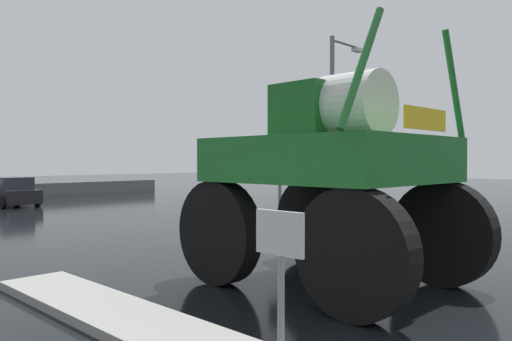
{
  "coord_description": "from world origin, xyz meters",
  "views": [
    {
      "loc": [
        -7.79,
        0.49,
        2.38
      ],
      "look_at": [
        0.09,
        8.09,
        2.16
      ],
      "focal_mm": 34.78,
      "sensor_mm": 36.0,
      "label": 1
    }
  ],
  "objects_px": {
    "sedan_ahead": "(11,192)",
    "oversize_sprayer": "(330,174)",
    "traffic_signal_near_right": "(276,159)",
    "streetlight_near_right": "(335,118)",
    "lane_arrow_sign": "(280,266)"
  },
  "relations": [
    {
      "from": "lane_arrow_sign",
      "to": "sedan_ahead",
      "type": "relative_size",
      "value": 0.42
    },
    {
      "from": "sedan_ahead",
      "to": "traffic_signal_near_right",
      "type": "height_order",
      "value": "traffic_signal_near_right"
    },
    {
      "from": "oversize_sprayer",
      "to": "streetlight_near_right",
      "type": "relative_size",
      "value": 0.72
    },
    {
      "from": "sedan_ahead",
      "to": "streetlight_near_right",
      "type": "relative_size",
      "value": 0.57
    },
    {
      "from": "traffic_signal_near_right",
      "to": "streetlight_near_right",
      "type": "distance_m",
      "value": 4.18
    },
    {
      "from": "sedan_ahead",
      "to": "streetlight_near_right",
      "type": "xyz_separation_m",
      "value": [
        6.34,
        -16.21,
        3.36
      ]
    },
    {
      "from": "sedan_ahead",
      "to": "oversize_sprayer",
      "type": "bearing_deg",
      "value": 174.07
    },
    {
      "from": "traffic_signal_near_right",
      "to": "streetlight_near_right",
      "type": "bearing_deg",
      "value": 5.03
    },
    {
      "from": "oversize_sprayer",
      "to": "sedan_ahead",
      "type": "distance_m",
      "value": 22.09
    },
    {
      "from": "lane_arrow_sign",
      "to": "streetlight_near_right",
      "type": "distance_m",
      "value": 15.11
    },
    {
      "from": "lane_arrow_sign",
      "to": "streetlight_near_right",
      "type": "relative_size",
      "value": 0.24
    },
    {
      "from": "lane_arrow_sign",
      "to": "oversize_sprayer",
      "type": "xyz_separation_m",
      "value": [
        4.13,
        2.33,
        0.77
      ]
    },
    {
      "from": "oversize_sprayer",
      "to": "traffic_signal_near_right",
      "type": "bearing_deg",
      "value": -38.42
    },
    {
      "from": "sedan_ahead",
      "to": "traffic_signal_near_right",
      "type": "xyz_separation_m",
      "value": [
        2.5,
        -16.55,
        1.73
      ]
    },
    {
      "from": "lane_arrow_sign",
      "to": "sedan_ahead",
      "type": "xyz_separation_m",
      "value": [
        6.14,
        24.29,
        -0.63
      ]
    }
  ]
}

